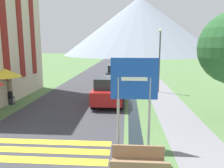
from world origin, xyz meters
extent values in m
plane|color=#517542|center=(0.00, 20.00, 0.00)|extent=(160.00, 160.00, 0.00)
cube|color=#38383D|center=(-2.50, 30.00, 0.00)|extent=(6.40, 60.00, 0.01)
cube|color=slate|center=(3.60, 30.00, 0.00)|extent=(2.20, 60.00, 0.01)
cube|color=black|center=(1.20, 30.00, 0.00)|extent=(0.60, 60.00, 0.00)
cube|color=yellow|center=(-2.50, 3.03, 0.01)|extent=(5.44, 0.44, 0.01)
cube|color=yellow|center=(-2.50, 3.73, 0.01)|extent=(5.44, 0.44, 0.01)
cube|color=yellow|center=(-2.50, 4.43, 0.01)|extent=(5.44, 0.44, 0.01)
cone|color=gray|center=(5.46, 85.76, 11.21)|extent=(59.37, 59.37, 22.42)
cube|color=maroon|center=(-6.92, 9.91, 6.10)|extent=(0.06, 0.70, 9.14)
cube|color=maroon|center=(-6.92, 12.00, 6.10)|extent=(0.06, 0.70, 9.14)
cube|color=maroon|center=(-6.92, 14.09, 6.10)|extent=(0.06, 0.70, 9.14)
cylinder|color=#9E9EA3|center=(0.49, 4.42, 1.34)|extent=(0.10, 0.10, 2.68)
cylinder|color=#9E9EA3|center=(1.67, 4.42, 1.34)|extent=(0.10, 0.10, 2.68)
cube|color=#1947B7|center=(1.08, 4.40, 2.63)|extent=(1.77, 0.05, 1.55)
cube|color=white|center=(1.08, 4.37, 2.63)|extent=(0.97, 0.02, 0.14)
cube|color=#846647|center=(1.20, 2.54, 0.14)|extent=(1.70, 1.10, 0.12)
cube|color=#846647|center=(1.20, 3.05, 0.43)|extent=(1.70, 0.08, 0.45)
cube|color=#A31919|center=(-0.40, 10.51, 0.72)|extent=(1.90, 4.05, 0.84)
cube|color=#23282D|center=(-0.40, 10.31, 1.48)|extent=(1.61, 2.23, 0.68)
cylinder|color=black|center=(-1.31, 11.77, 0.30)|extent=(0.18, 0.60, 0.60)
cylinder|color=black|center=(0.51, 11.77, 0.30)|extent=(0.18, 0.60, 0.60)
cylinder|color=black|center=(-1.31, 9.26, 0.30)|extent=(0.18, 0.60, 0.60)
cylinder|color=black|center=(0.51, 9.26, 0.30)|extent=(0.18, 0.60, 0.60)
cube|color=black|center=(-0.38, 19.71, 0.72)|extent=(1.83, 4.35, 0.84)
cube|color=#23282D|center=(-0.38, 19.49, 1.48)|extent=(1.55, 2.39, 0.68)
cylinder|color=black|center=(-1.25, 21.06, 0.30)|extent=(0.18, 0.60, 0.60)
cylinder|color=black|center=(0.50, 21.06, 0.30)|extent=(0.18, 0.60, 0.60)
cylinder|color=black|center=(-1.25, 18.36, 0.30)|extent=(0.18, 0.60, 0.60)
cylinder|color=black|center=(0.50, 18.36, 0.30)|extent=(0.18, 0.60, 0.60)
cube|color=black|center=(-6.87, 9.90, 0.45)|extent=(0.40, 0.40, 0.04)
cube|color=black|center=(-6.87, 9.72, 0.65)|extent=(0.40, 0.04, 0.40)
cylinder|color=black|center=(-7.04, 10.07, 0.23)|extent=(0.03, 0.03, 0.45)
cylinder|color=black|center=(-6.70, 10.07, 0.23)|extent=(0.03, 0.03, 0.45)
cylinder|color=black|center=(-7.04, 9.73, 0.23)|extent=(0.03, 0.03, 0.45)
cylinder|color=black|center=(-6.70, 9.73, 0.23)|extent=(0.03, 0.03, 0.45)
cylinder|color=#B7B2A8|center=(-6.64, 9.13, 1.15)|extent=(0.06, 0.06, 2.30)
cone|color=yellow|center=(-6.64, 9.13, 2.20)|extent=(1.96, 1.96, 0.51)
cylinder|color=#282833|center=(-6.88, 9.78, 0.47)|extent=(0.14, 0.14, 0.94)
cylinder|color=#282833|center=(-6.70, 9.78, 0.47)|extent=(0.14, 0.14, 0.94)
cylinder|color=gray|center=(-6.79, 9.78, 1.27)|extent=(0.32, 0.32, 0.66)
sphere|color=beige|center=(-6.79, 9.78, 1.70)|extent=(0.22, 0.22, 0.22)
cylinder|color=#515156|center=(3.42, 14.38, 2.44)|extent=(0.12, 0.12, 4.88)
sphere|color=silver|center=(3.42, 14.38, 5.00)|extent=(0.28, 0.28, 0.28)
camera|label=1|loc=(0.81, -3.63, 3.86)|focal=35.00mm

